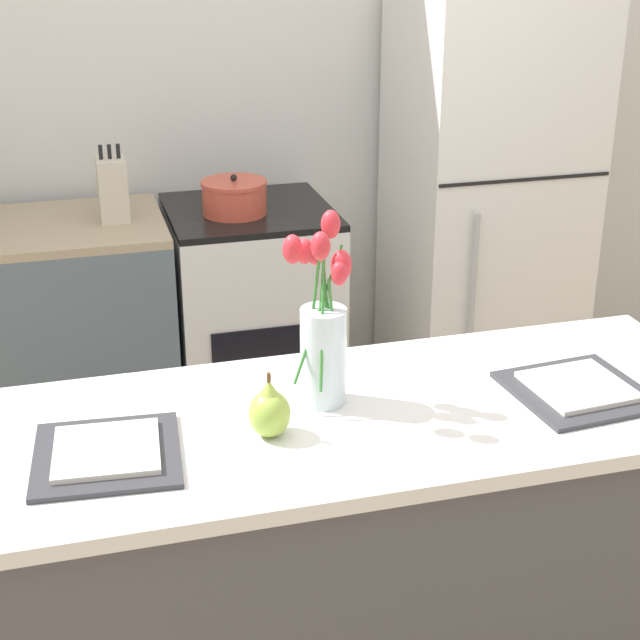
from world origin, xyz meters
TOP-DOWN VIEW (x-y plane):
  - back_wall at (0.00, 2.00)m, footprint 5.20×0.08m
  - kitchen_island at (0.00, 0.00)m, footprint 1.80×0.66m
  - stove_range at (0.10, 1.60)m, footprint 0.60×0.61m
  - refrigerator at (1.05, 1.60)m, footprint 0.68×0.67m
  - flower_vase at (-0.04, 0.07)m, footprint 0.17×0.17m
  - pear_figurine at (-0.19, -0.05)m, footprint 0.09×0.09m
  - plate_setting_left at (-0.53, -0.05)m, footprint 0.32×0.32m
  - plate_setting_right at (0.53, -0.05)m, footprint 0.32×0.32m
  - cooking_pot at (0.04, 1.55)m, footprint 0.24×0.24m
  - knife_block at (-0.39, 1.60)m, footprint 0.10×0.14m

SIDE VIEW (x-z plane):
  - stove_range at x=0.10m, z-range 0.00..0.91m
  - kitchen_island at x=0.00m, z-range 0.00..0.91m
  - refrigerator at x=1.05m, z-range 0.00..1.67m
  - plate_setting_left at x=-0.53m, z-range 0.91..0.93m
  - plate_setting_right at x=0.53m, z-range 0.91..0.93m
  - pear_figurine at x=-0.19m, z-range 0.89..1.04m
  - cooking_pot at x=0.04m, z-range 0.90..1.04m
  - knife_block at x=-0.39m, z-range 0.89..1.16m
  - flower_vase at x=-0.04m, z-range 0.86..1.30m
  - back_wall at x=0.00m, z-range 0.00..2.70m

